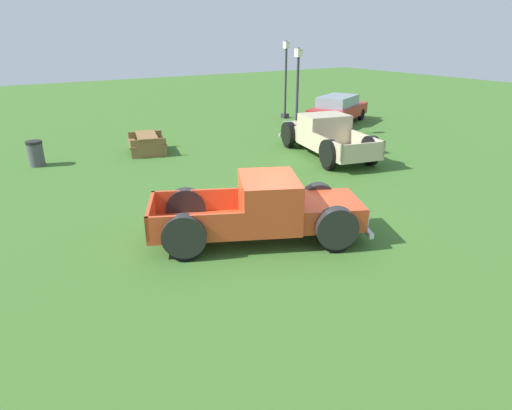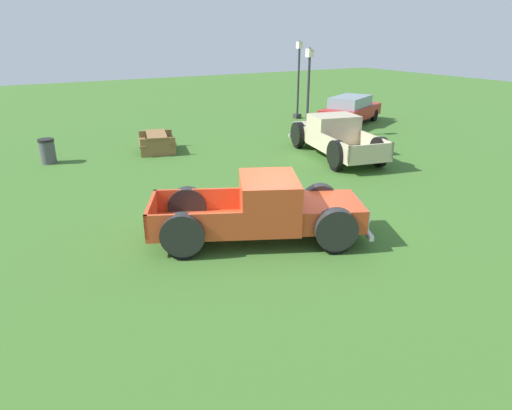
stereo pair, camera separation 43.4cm
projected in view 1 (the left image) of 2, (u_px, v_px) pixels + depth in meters
name	position (u px, v px, depth m)	size (l,w,h in m)	color
ground_plane	(269.00, 230.00, 11.43)	(80.00, 80.00, 0.00)	#3D6B28
pickup_truck_foreground	(271.00, 210.00, 10.70)	(5.42, 3.83, 1.57)	#D14723
pickup_truck_behind_left	(323.00, 135.00, 18.30)	(3.04, 5.63, 1.64)	#C6B793
sedan_distant_a	(338.00, 109.00, 24.41)	(4.84, 3.62, 1.50)	#B21E1E
lamp_post_near	(286.00, 78.00, 25.35)	(0.36, 0.36, 4.29)	#2D2D33
lamp_post_far	(297.00, 91.00, 20.70)	(0.36, 0.36, 4.10)	#2D2D33
picnic_table	(147.00, 141.00, 18.51)	(1.89, 2.12, 0.78)	olive
trash_can	(36.00, 153.00, 16.72)	(0.59, 0.59, 0.95)	#4C4C51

